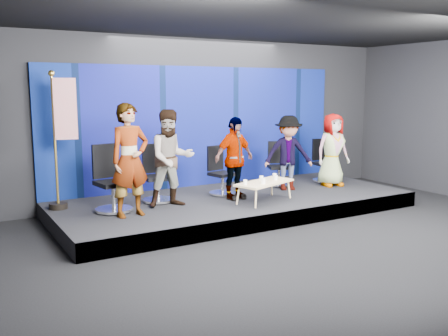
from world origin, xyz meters
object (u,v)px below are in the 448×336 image
Objects in this scene: panelist_b at (171,158)px; chair_e at (323,168)px; chair_c at (221,179)px; mug_e at (275,176)px; chair_d at (278,171)px; panelist_e at (332,150)px; mug_b at (263,181)px; chair_b at (157,183)px; panelist_d at (288,153)px; panelist_c at (234,158)px; mug_a at (245,182)px; coffee_table at (264,183)px; panelist_a at (130,160)px; mug_c at (261,178)px; mug_d at (276,178)px; chair_a at (112,190)px; flag_stand at (62,137)px.

chair_e is at bearing 13.29° from panelist_b.
mug_e is at bearing -54.45° from chair_c.
chair_c reaches higher than chair_d.
panelist_e is 2.45m from mug_b.
chair_d is at bearing 9.01° from chair_b.
panelist_b reaches higher than chair_b.
panelist_d is 1.42m from chair_e.
panelist_e is (1.01, -0.61, 0.48)m from chair_d.
panelist_b is 1.81× the size of chair_d.
panelist_d is 14.94× the size of mug_b.
mug_b is (-2.50, -1.17, 0.11)m from chair_e.
chair_b is 2.89m from panelist_d.
panelist_e reaches higher than chair_e.
chair_b is 10.32× the size of mug_b.
chair_c is at bearing 137.52° from mug_e.
mug_a is at bearing -110.91° from panelist_c.
mug_b is at bearing -29.49° from chair_b.
panelist_a is at bearing 175.09° from coffee_table.
chair_c reaches higher than mug_c.
mug_d is at bearing -117.93° from panelist_d.
panelist_d is (3.82, -0.03, 0.40)m from chair_a.
chair_a is 0.74× the size of panelist_e.
panelist_d is at bearing 6.44° from flag_stand.
coffee_table is 15.45× the size of mug_c.
panelist_c is (2.18, 0.24, -0.15)m from panelist_a.
chair_c is (1.28, 0.44, -0.56)m from panelist_b.
chair_a is 2.75m from mug_b.
mug_e is (3.15, -0.47, 0.04)m from chair_a.
mug_e is (2.17, -0.79, 0.07)m from chair_b.
chair_b is 0.73m from panelist_b.
panelist_c is 1.01× the size of panelist_d.
panelist_c is 0.75m from coffee_table.
panelist_d is (1.46, 0.20, -0.01)m from panelist_c.
panelist_d is 1.33m from coffee_table.
mug_d reaches higher than coffee_table.
panelist_b is at bearing -165.79° from chair_e.
chair_b is 1.10× the size of chair_c.
chair_d is 1.19m from chair_e.
flag_stand is at bearing 118.14° from panelist_a.
mug_a is (1.29, -1.09, 0.07)m from chair_b.
coffee_table is 0.47m from mug_e.
mug_a is 0.35m from mug_b.
flag_stand reaches higher than mug_b.
panelist_e is 0.65× the size of flag_stand.
panelist_b is at bearing -172.38° from panelist_e.
chair_c is at bearing 178.07° from panelist_e.
flag_stand reaches higher than chair_d.
panelist_a is 2.20m from panelist_c.
coffee_table is at bearing -112.34° from chair_d.
mug_c is (-2.16, -0.41, -0.37)m from panelist_e.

